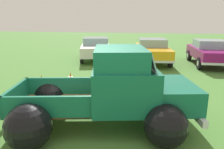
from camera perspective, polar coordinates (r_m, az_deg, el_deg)
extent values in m
plane|color=#477A33|center=(5.46, -3.91, -13.22)|extent=(80.00, 80.00, 0.00)
cylinder|color=black|center=(6.22, 9.92, -6.06)|extent=(0.79, 0.38, 0.76)
cylinder|color=silver|center=(6.22, 9.92, -6.06)|extent=(0.39, 0.30, 0.34)
cylinder|color=black|center=(4.67, 14.12, -13.47)|extent=(0.79, 0.38, 0.76)
cylinder|color=silver|center=(4.67, 14.12, -13.47)|extent=(0.39, 0.30, 0.34)
cylinder|color=black|center=(6.30, -16.06, -6.13)|extent=(0.79, 0.38, 0.76)
cylinder|color=silver|center=(6.30, -16.06, -6.13)|extent=(0.39, 0.30, 0.34)
cylinder|color=black|center=(4.79, -21.30, -13.35)|extent=(0.79, 0.38, 0.76)
cylinder|color=silver|center=(4.79, -21.30, -13.35)|extent=(0.39, 0.30, 0.34)
sphere|color=black|center=(6.33, -15.98, -5.47)|extent=(1.15, 1.15, 0.96)
sphere|color=black|center=(4.72, -21.57, -12.97)|extent=(1.15, 1.15, 0.96)
cube|color=olive|center=(5.37, -14.30, -7.84)|extent=(2.34, 1.96, 0.04)
cube|color=#14664C|center=(5.96, -12.92, -3.15)|extent=(2.02, 0.53, 0.50)
cube|color=#14664C|center=(4.63, -16.45, -8.58)|extent=(2.02, 0.53, 0.50)
cube|color=#14664C|center=(5.15, -3.67, -5.60)|extent=(0.42, 1.52, 0.50)
cube|color=#14664C|center=(5.59, -24.38, -5.28)|extent=(0.42, 1.52, 0.50)
cube|color=#14664C|center=(5.09, 3.23, -3.17)|extent=(1.79, 1.98, 0.95)
cube|color=#14664C|center=(4.92, 2.18, 4.62)|extent=(1.46, 1.76, 0.45)
cube|color=#8CADB7|center=(5.00, 9.59, 4.36)|extent=(0.47, 1.46, 0.38)
cube|color=#14664C|center=(5.34, 14.55, -5.03)|extent=(1.58, 1.86, 0.55)
sphere|color=black|center=(6.23, 9.89, -5.62)|extent=(1.10, 1.10, 0.92)
sphere|color=black|center=(4.63, 14.25, -13.20)|extent=(1.10, 1.10, 0.92)
cube|color=silver|center=(5.82, -26.85, -8.07)|extent=(0.56, 1.96, 0.14)
cube|color=silver|center=(5.63, 19.68, -8.07)|extent=(0.56, 1.96, 0.14)
sphere|color=red|center=(6.42, -23.77, -3.99)|extent=(0.13, 0.13, 0.11)
cylinder|color=black|center=(12.89, -0.59, 4.55)|extent=(0.37, 0.69, 0.66)
cylinder|color=silver|center=(12.89, -0.59, 4.55)|extent=(0.28, 0.34, 0.30)
cylinder|color=black|center=(12.89, -8.13, 4.41)|extent=(0.37, 0.69, 0.66)
cylinder|color=silver|center=(12.89, -8.13, 4.41)|extent=(0.28, 0.34, 0.30)
cylinder|color=black|center=(15.53, -1.25, 6.22)|extent=(0.37, 0.69, 0.66)
cylinder|color=silver|center=(15.53, -1.25, 6.22)|extent=(0.28, 0.34, 0.30)
cylinder|color=black|center=(15.53, -7.52, 6.10)|extent=(0.37, 0.69, 0.66)
cylinder|color=silver|center=(15.53, -7.52, 6.10)|extent=(0.28, 0.34, 0.30)
cube|color=silver|center=(14.13, -4.40, 6.91)|extent=(2.88, 4.51, 0.55)
cube|color=#8CADB7|center=(14.24, -4.44, 8.99)|extent=(1.99, 2.11, 0.45)
cube|color=silver|center=(16.19, -4.40, 6.95)|extent=(1.83, 0.61, 0.12)
cube|color=silver|center=(12.14, -4.36, 4.47)|extent=(1.83, 0.61, 0.12)
cylinder|color=black|center=(12.13, 15.39, 3.41)|extent=(0.28, 0.68, 0.66)
cylinder|color=silver|center=(12.13, 15.39, 3.41)|extent=(0.25, 0.32, 0.30)
cylinder|color=black|center=(11.91, 7.29, 3.62)|extent=(0.28, 0.68, 0.66)
cylinder|color=silver|center=(11.91, 7.29, 3.62)|extent=(0.25, 0.32, 0.30)
cylinder|color=black|center=(14.93, 13.32, 5.52)|extent=(0.28, 0.68, 0.66)
cylinder|color=silver|center=(14.93, 13.32, 5.52)|extent=(0.25, 0.32, 0.30)
cylinder|color=black|center=(14.76, 6.72, 5.70)|extent=(0.28, 0.68, 0.66)
cylinder|color=silver|center=(14.76, 6.72, 5.70)|extent=(0.25, 0.32, 0.30)
cube|color=#F2A819|center=(13.35, 10.71, 6.27)|extent=(2.39, 4.71, 0.55)
cube|color=#8CADB7|center=(13.47, 10.73, 8.48)|extent=(1.82, 2.08, 0.45)
cube|color=silver|center=(15.57, 9.78, 6.49)|extent=(1.89, 0.34, 0.12)
cube|color=silver|center=(11.22, 11.88, 3.38)|extent=(1.89, 0.34, 0.12)
cylinder|color=black|center=(12.09, 22.52, 2.79)|extent=(0.24, 0.67, 0.66)
cylinder|color=silver|center=(12.09, 22.52, 2.79)|extent=(0.23, 0.31, 0.30)
cylinder|color=black|center=(15.10, 26.53, 4.49)|extent=(0.24, 0.67, 0.66)
cylinder|color=silver|center=(15.10, 26.53, 4.49)|extent=(0.23, 0.31, 0.30)
cylinder|color=black|center=(14.65, 20.04, 4.87)|extent=(0.24, 0.67, 0.66)
cylinder|color=silver|center=(14.65, 20.04, 4.87)|extent=(0.23, 0.31, 0.30)
cube|color=#8C1466|center=(13.53, 24.91, 5.29)|extent=(2.10, 4.26, 0.55)
cube|color=#8CADB7|center=(13.63, 24.94, 7.48)|extent=(1.72, 1.84, 0.45)
cube|color=silver|center=(15.51, 22.72, 5.56)|extent=(1.92, 0.21, 0.12)
cube|color=silver|center=(11.66, 27.55, 2.46)|extent=(1.92, 0.21, 0.12)
cube|color=black|center=(8.33, -10.95, -3.46)|extent=(0.36, 0.36, 0.03)
cone|color=orange|center=(8.24, -11.05, -1.37)|extent=(0.28, 0.28, 0.60)
cylinder|color=white|center=(8.22, -11.08, -0.77)|extent=(0.17, 0.17, 0.08)
cube|color=black|center=(8.15, -18.13, -4.32)|extent=(0.36, 0.36, 0.03)
cone|color=orange|center=(8.06, -18.30, -2.20)|extent=(0.28, 0.28, 0.60)
cylinder|color=white|center=(8.04, -18.35, -1.58)|extent=(0.17, 0.17, 0.08)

